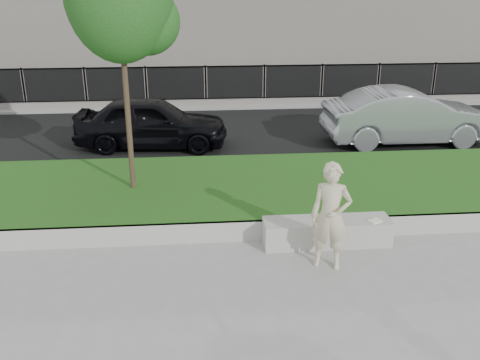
{
  "coord_description": "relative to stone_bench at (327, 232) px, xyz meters",
  "views": [
    {
      "loc": [
        -1.05,
        -7.9,
        4.62
      ],
      "look_at": [
        -0.26,
        1.2,
        1.16
      ],
      "focal_mm": 40.0,
      "sensor_mm": 36.0,
      "label": 1
    }
  ],
  "objects": [
    {
      "name": "ground",
      "position": [
        -1.32,
        -0.8,
        -0.24
      ],
      "size": [
        90.0,
        90.0,
        0.0
      ],
      "primitive_type": "plane",
      "color": "gray",
      "rests_on": "ground"
    },
    {
      "name": "grass_bank",
      "position": [
        -1.32,
        2.2,
        -0.04
      ],
      "size": [
        34.0,
        4.0,
        0.4
      ],
      "primitive_type": "cube",
      "color": "#17390E",
      "rests_on": "ground"
    },
    {
      "name": "car_dark",
      "position": [
        -3.6,
        6.28,
        0.53
      ],
      "size": [
        4.42,
        2.08,
        1.46
      ],
      "primitive_type": "imported",
      "rotation": [
        0.0,
        0.0,
        1.49
      ],
      "color": "black",
      "rests_on": "street"
    },
    {
      "name": "car_silver",
      "position": [
        3.83,
        6.03,
        0.6
      ],
      "size": [
        4.88,
        1.76,
        1.6
      ],
      "primitive_type": "imported",
      "rotation": [
        0.0,
        0.0,
        1.59
      ],
      "color": "#959A9E",
      "rests_on": "street"
    },
    {
      "name": "man",
      "position": [
        -0.17,
        -0.8,
        0.69
      ],
      "size": [
        0.78,
        0.63,
        1.85
      ],
      "primitive_type": "imported",
      "rotation": [
        0.0,
        0.0,
        -0.32
      ],
      "color": "beige",
      "rests_on": "ground"
    },
    {
      "name": "iron_fence",
      "position": [
        -1.32,
        11.2,
        0.3
      ],
      "size": [
        32.0,
        0.3,
        1.5
      ],
      "color": "slate",
      "rests_on": "far_pavement"
    },
    {
      "name": "stone_bench",
      "position": [
        0.0,
        0.0,
        0.0
      ],
      "size": [
        2.34,
        0.59,
        0.48
      ],
      "primitive_type": "cube",
      "color": "#ACA9A1",
      "rests_on": "ground"
    },
    {
      "name": "book",
      "position": [
        0.84,
        -0.15,
        0.25
      ],
      "size": [
        0.28,
        0.26,
        0.03
      ],
      "primitive_type": "cube",
      "rotation": [
        0.0,
        0.0,
        0.48
      ],
      "color": "white",
      "rests_on": "stone_bench"
    },
    {
      "name": "far_pavement",
      "position": [
        -1.32,
        12.2,
        -0.18
      ],
      "size": [
        34.0,
        3.0,
        0.12
      ],
      "primitive_type": "cube",
      "color": "gray",
      "rests_on": "ground"
    },
    {
      "name": "grass_kerb",
      "position": [
        -1.32,
        0.24,
        -0.04
      ],
      "size": [
        34.0,
        0.08,
        0.4
      ],
      "primitive_type": "cube",
      "color": "#ACA9A1",
      "rests_on": "ground"
    },
    {
      "name": "street",
      "position": [
        -1.32,
        7.7,
        -0.22
      ],
      "size": [
        34.0,
        7.0,
        0.04
      ],
      "primitive_type": "cube",
      "color": "black",
      "rests_on": "ground"
    }
  ]
}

